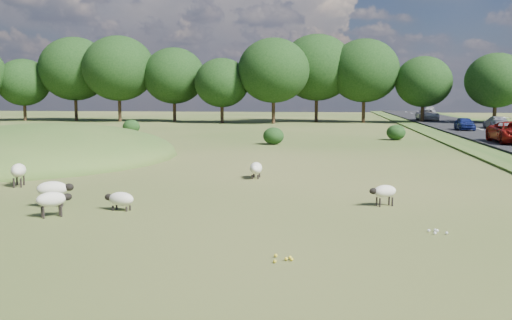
{
  "coord_description": "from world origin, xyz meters",
  "views": [
    {
      "loc": [
        5.03,
        -19.49,
        3.75
      ],
      "look_at": [
        2.0,
        4.0,
        1.0
      ],
      "focal_mm": 40.0,
      "sensor_mm": 36.0,
      "label": 1
    }
  ],
  "objects": [
    {
      "name": "ground",
      "position": [
        0.0,
        20.0,
        0.0
      ],
      "size": [
        160.0,
        160.0,
        0.0
      ],
      "primitive_type": "plane",
      "color": "#2C4E18",
      "rests_on": "ground"
    },
    {
      "name": "mound",
      "position": [
        -12.0,
        12.0,
        0.0
      ],
      "size": [
        16.0,
        20.0,
        4.0
      ],
      "primitive_type": "ellipsoid",
      "color": "#33561E",
      "rests_on": "ground"
    },
    {
      "name": "road",
      "position": [
        20.0,
        30.0,
        0.12
      ],
      "size": [
        8.0,
        150.0,
        0.25
      ],
      "primitive_type": "cube",
      "color": "black",
      "rests_on": "ground"
    },
    {
      "name": "treeline",
      "position": [
        -1.06,
        55.44,
        6.57
      ],
      "size": [
        96.28,
        14.66,
        11.7
      ],
      "color": "black",
      "rests_on": "ground"
    },
    {
      "name": "shrubs",
      "position": [
        -1.36,
        28.03,
        0.65
      ],
      "size": [
        25.72,
        11.65,
        1.32
      ],
      "color": "black",
      "rests_on": "ground"
    },
    {
      "name": "sheep_0",
      "position": [
        1.8,
        5.49,
        0.45
      ],
      "size": [
        0.55,
        1.24,
        0.72
      ],
      "rotation": [
        0.0,
        0.0,
        4.72
      ],
      "color": "beige",
      "rests_on": "ground"
    },
    {
      "name": "sheep_1",
      "position": [
        -3.34,
        -3.29,
        0.54
      ],
      "size": [
        1.05,
        0.93,
        0.78
      ],
      "rotation": [
        0.0,
        0.0,
        0.67
      ],
      "color": "beige",
      "rests_on": "ground"
    },
    {
      "name": "sheep_3",
      "position": [
        6.88,
        -0.26,
        0.5
      ],
      "size": [
        1.02,
        0.75,
        0.72
      ],
      "rotation": [
        0.0,
        0.0,
        3.59
      ],
      "color": "beige",
      "rests_on": "ground"
    },
    {
      "name": "sheep_4",
      "position": [
        -7.51,
        2.07,
        0.65
      ],
      "size": [
        0.88,
        1.35,
        0.94
      ],
      "rotation": [
        0.0,
        0.0,
        1.9
      ],
      "color": "beige",
      "rests_on": "ground"
    },
    {
      "name": "sheep_5",
      "position": [
        -4.06,
        -1.8,
        0.6
      ],
      "size": [
        1.25,
        0.83,
        0.87
      ],
      "rotation": [
        0.0,
        0.0,
        0.34
      ],
      "color": "beige",
      "rests_on": "ground"
    },
    {
      "name": "sheep_6",
      "position": [
        -1.63,
        -2.09,
        0.38
      ],
      "size": [
        1.09,
        0.63,
        0.61
      ],
      "rotation": [
        0.0,
        0.0,
        2.94
      ],
      "color": "beige",
      "rests_on": "ground"
    },
    {
      "name": "car_1",
      "position": [
        18.1,
        38.14,
        0.88
      ],
      "size": [
        1.49,
        3.7,
        1.26
      ],
      "primitive_type": "imported",
      "color": "navy",
      "rests_on": "road"
    },
    {
      "name": "car_2",
      "position": [
        21.9,
        81.7,
        0.93
      ],
      "size": [
        1.9,
        4.66,
        1.35
      ],
      "primitive_type": "imported",
      "rotation": [
        0.0,
        0.0,
        3.14
      ],
      "color": "silver",
      "rests_on": "road"
    },
    {
      "name": "car_3",
      "position": [
        18.1,
        59.66,
        1.0
      ],
      "size": [
        2.49,
        5.39,
        1.5
      ],
      "primitive_type": "imported",
      "color": "silver",
      "rests_on": "road"
    },
    {
      "name": "car_4",
      "position": [
        21.9,
        41.27,
        0.88
      ],
      "size": [
        1.77,
        4.35,
        1.26
      ],
      "primitive_type": "imported",
      "rotation": [
        0.0,
        0.0,
        3.14
      ],
      "color": "#A8AAB0",
      "rests_on": "road"
    }
  ]
}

